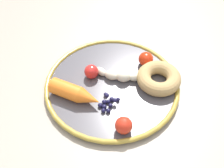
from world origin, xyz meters
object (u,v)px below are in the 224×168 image
Objects in this scene: carrot_orange at (75,93)px; tomato_far at (124,125)px; tomato_mid at (91,72)px; banana at (123,75)px; blueberry_pile at (108,103)px; donut at (159,78)px; plate at (112,85)px; dining_table at (118,119)px; tomato_near at (146,59)px.

tomato_far is at bearing 58.40° from carrot_orange.
banana is at bearing 92.20° from tomato_mid.
donut is at bearing 125.00° from blueberry_pile.
dining_table is at bearing 27.26° from plate.
blueberry_pile is at bearing 83.66° from carrot_orange.
blueberry_pile is (0.08, -0.12, -0.01)m from donut.
tomato_mid is at bearing 161.41° from carrot_orange.
carrot_orange reaches higher than blueberry_pile.
banana is 0.09m from blueberry_pile.
tomato_near is at bearing 153.56° from dining_table.
banana is at bearing -42.85° from tomato_near.
tomato_mid reaches higher than blueberry_pile.
blueberry_pile is at bearing -2.11° from plate.
blueberry_pile is 0.08m from tomato_far.
dining_table is 0.15m from tomato_far.
banana is 0.14m from carrot_orange.
carrot_orange is at bearing -81.02° from dining_table.
tomato_far is (0.07, 0.04, 0.01)m from blueberry_pile.
carrot_orange is at bearing -96.34° from blueberry_pile.
tomato_near is (-0.06, -0.03, 0.00)m from donut.
plate reaches higher than dining_table.
tomato_near is (-0.12, 0.06, 0.12)m from dining_table.
tomato_mid is (0.06, -0.14, -0.00)m from tomato_near.
tomato_near is at bearing -151.42° from donut.
blueberry_pile reaches higher than plate.
banana is 2.77× the size of blueberry_pile.
tomato_far reaches higher than donut.
donut reaches higher than banana.
donut is 0.07m from tomato_near.
dining_table is 7.27× the size of banana.
blueberry_pile is at bearing -146.75° from tomato_far.
banana reaches higher than plate.
dining_table is at bearing -26.44° from tomato_near.
carrot_orange is at bearing -53.73° from banana.
tomato_far is at bearing 17.36° from plate.
tomato_mid reaches higher than banana.
tomato_near reaches higher than banana.
tomato_far reaches higher than dining_table.
donut is 1.93× the size of blueberry_pile.
tomato_far is (0.08, 0.12, -0.00)m from carrot_orange.
donut is (-0.06, 0.10, 0.11)m from dining_table.
donut is 0.15m from blueberry_pile.
carrot_orange is 0.21m from tomato_near.
banana is at bearing -93.22° from donut.
blueberry_pile is at bearing -18.45° from banana.
tomato_mid is at bearing -147.43° from tomato_far.
carrot_orange and tomato_near have the same top height.
banana is at bearing 126.27° from carrot_orange.
donut reaches higher than blueberry_pile.
tomato_near reaches higher than donut.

